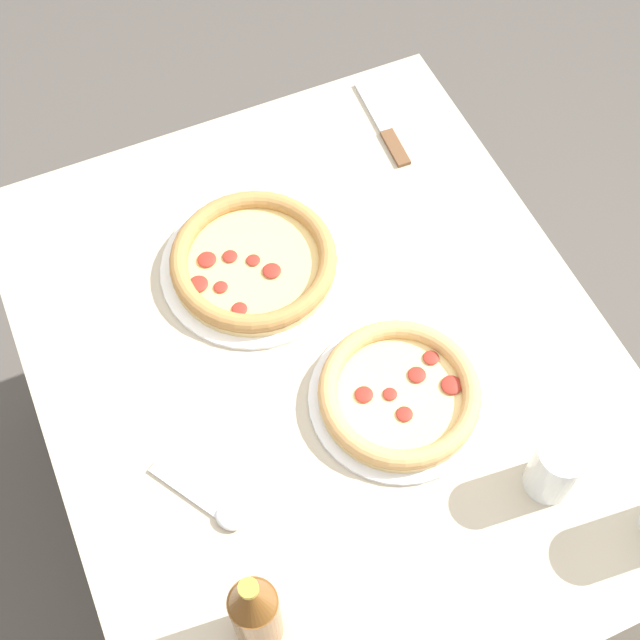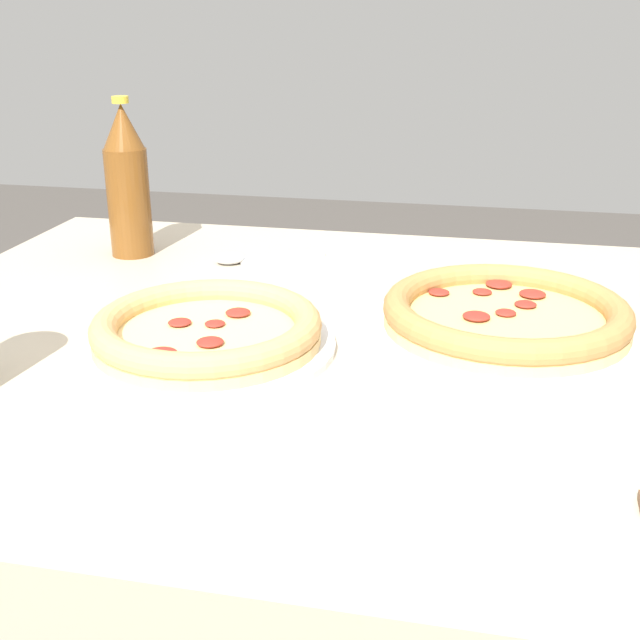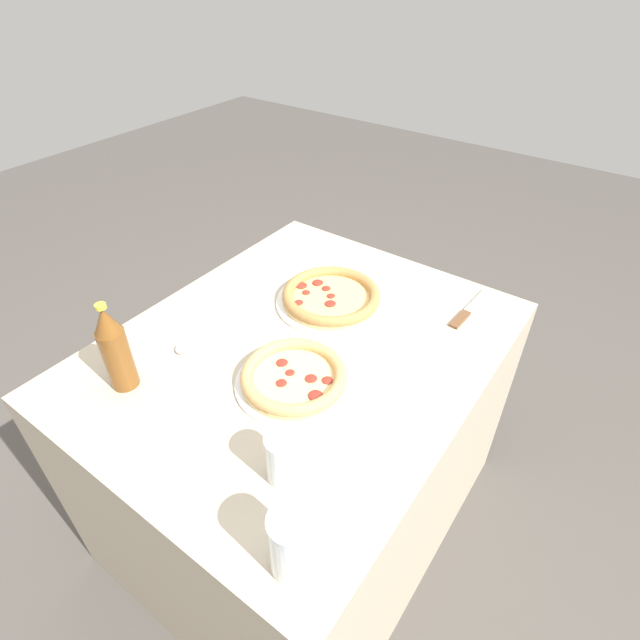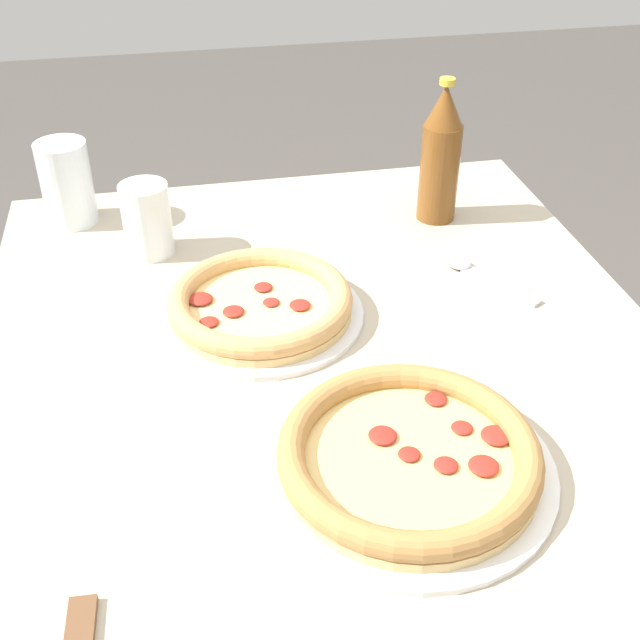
{
  "view_description": "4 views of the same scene",
  "coord_description": "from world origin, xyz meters",
  "px_view_note": "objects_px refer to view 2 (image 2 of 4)",
  "views": [
    {
      "loc": [
        0.62,
        -0.28,
        2.03
      ],
      "look_at": [
        -0.04,
        0.01,
        0.81
      ],
      "focal_mm": 50.0,
      "sensor_mm": 36.0,
      "label": 1
    },
    {
      "loc": [
        -0.17,
        0.85,
        1.12
      ],
      "look_at": [
        -0.0,
        0.05,
        0.8
      ],
      "focal_mm": 45.0,
      "sensor_mm": 36.0,
      "label": 2
    },
    {
      "loc": [
        0.77,
        0.62,
        1.62
      ],
      "look_at": [
        -0.03,
        0.05,
        0.85
      ],
      "focal_mm": 28.0,
      "sensor_mm": 36.0,
      "label": 3
    },
    {
      "loc": [
        -0.79,
        0.17,
        1.4
      ],
      "look_at": [
        -0.03,
        0.02,
        0.85
      ],
      "focal_mm": 45.0,
      "sensor_mm": 36.0,
      "label": 4
    }
  ],
  "objects_px": {
    "spoon": "(252,258)",
    "beer_bottle": "(127,182)",
    "pizza_pepperoni": "(207,332)",
    "pizza_salami": "(505,316)"
  },
  "relations": [
    {
      "from": "pizza_pepperoni",
      "to": "spoon",
      "type": "distance_m",
      "value": 0.33
    },
    {
      "from": "pizza_pepperoni",
      "to": "spoon",
      "type": "bearing_deg",
      "value": -81.93
    },
    {
      "from": "pizza_salami",
      "to": "pizza_pepperoni",
      "type": "distance_m",
      "value": 0.34
    },
    {
      "from": "pizza_pepperoni",
      "to": "beer_bottle",
      "type": "xyz_separation_m",
      "value": [
        0.24,
        -0.33,
        0.09
      ]
    },
    {
      "from": "pizza_pepperoni",
      "to": "spoon",
      "type": "height_order",
      "value": "pizza_pepperoni"
    },
    {
      "from": "pizza_salami",
      "to": "pizza_pepperoni",
      "type": "height_order",
      "value": "same"
    },
    {
      "from": "spoon",
      "to": "pizza_salami",
      "type": "bearing_deg",
      "value": 149.98
    },
    {
      "from": "beer_bottle",
      "to": "spoon",
      "type": "distance_m",
      "value": 0.22
    },
    {
      "from": "spoon",
      "to": "pizza_pepperoni",
      "type": "bearing_deg",
      "value": 98.07
    },
    {
      "from": "spoon",
      "to": "beer_bottle",
      "type": "bearing_deg",
      "value": 0.24
    }
  ]
}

